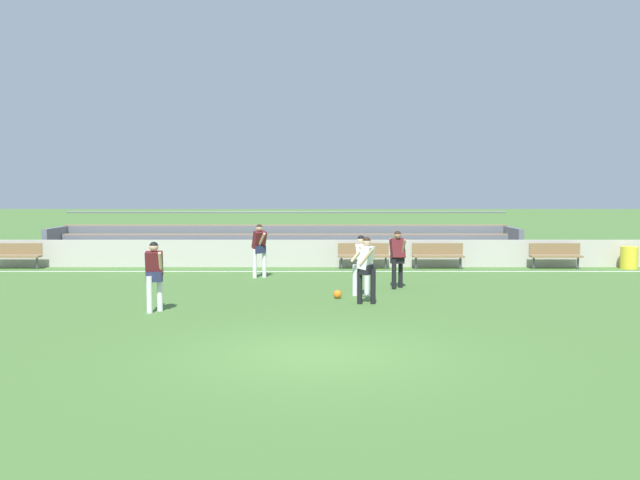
{
  "coord_description": "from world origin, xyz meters",
  "views": [
    {
      "loc": [
        0.08,
        -12.02,
        2.89
      ],
      "look_at": [
        0.15,
        7.81,
        1.39
      ],
      "focal_mm": 39.61,
      "sensor_mm": 36.0,
      "label": 1
    }
  ],
  "objects_px": {
    "bench_far_left": "(552,253)",
    "trash_bin": "(626,258)",
    "player_white_challenging": "(364,264)",
    "soccer_ball": "(335,294)",
    "player_dark_deep_cover": "(257,246)",
    "bench_near_bin": "(435,253)",
    "bleacher_stand": "(282,241)",
    "bench_far_right": "(13,254)",
    "player_dark_dropping_back": "(152,271)",
    "player_dark_wide_right": "(395,254)",
    "bench_centre_sideline": "(361,253)",
    "player_white_wide_left": "(358,260)"
  },
  "relations": [
    {
      "from": "bench_far_left",
      "to": "trash_bin",
      "type": "xyz_separation_m",
      "value": [
        2.62,
        0.03,
        -0.15
      ]
    },
    {
      "from": "player_white_challenging",
      "to": "soccer_ball",
      "type": "xyz_separation_m",
      "value": [
        -0.69,
        0.85,
        -0.88
      ]
    },
    {
      "from": "player_dark_deep_cover",
      "to": "bench_near_bin",
      "type": "bearing_deg",
      "value": 21.64
    },
    {
      "from": "bleacher_stand",
      "to": "bench_far_right",
      "type": "height_order",
      "value": "bleacher_stand"
    },
    {
      "from": "bench_near_bin",
      "to": "player_dark_dropping_back",
      "type": "xyz_separation_m",
      "value": [
        -7.97,
        -8.59,
        0.42
      ]
    },
    {
      "from": "bleacher_stand",
      "to": "bench_far_right",
      "type": "relative_size",
      "value": 10.13
    },
    {
      "from": "bench_near_bin",
      "to": "player_dark_wide_right",
      "type": "bearing_deg",
      "value": -112.16
    },
    {
      "from": "bleacher_stand",
      "to": "player_dark_dropping_back",
      "type": "distance_m",
      "value": 11.96
    },
    {
      "from": "bench_centre_sideline",
      "to": "player_white_wide_left",
      "type": "height_order",
      "value": "player_white_wide_left"
    },
    {
      "from": "player_dark_deep_cover",
      "to": "player_dark_wide_right",
      "type": "bearing_deg",
      "value": -30.01
    },
    {
      "from": "player_dark_wide_right",
      "to": "bleacher_stand",
      "type": "bearing_deg",
      "value": 114.47
    },
    {
      "from": "bench_far_left",
      "to": "bench_far_right",
      "type": "relative_size",
      "value": 1.0
    },
    {
      "from": "player_dark_deep_cover",
      "to": "player_dark_dropping_back",
      "type": "bearing_deg",
      "value": -107.03
    },
    {
      "from": "player_dark_dropping_back",
      "to": "bench_far_right",
      "type": "bearing_deg",
      "value": 128.82
    },
    {
      "from": "bleacher_stand",
      "to": "trash_bin",
      "type": "relative_size",
      "value": 23.21
    },
    {
      "from": "player_white_wide_left",
      "to": "player_dark_deep_cover",
      "type": "relative_size",
      "value": 0.94
    },
    {
      "from": "trash_bin",
      "to": "soccer_ball",
      "type": "xyz_separation_m",
      "value": [
        -10.46,
        -6.63,
        -0.28
      ]
    },
    {
      "from": "soccer_ball",
      "to": "trash_bin",
      "type": "bearing_deg",
      "value": 32.38
    },
    {
      "from": "bench_centre_sideline",
      "to": "player_white_wide_left",
      "type": "bearing_deg",
      "value": -94.16
    },
    {
      "from": "player_dark_wide_right",
      "to": "bench_near_bin",
      "type": "bearing_deg",
      "value": 67.84
    },
    {
      "from": "player_white_challenging",
      "to": "player_dark_dropping_back",
      "type": "distance_m",
      "value": 5.09
    },
    {
      "from": "bleacher_stand",
      "to": "trash_bin",
      "type": "distance_m",
      "value": 12.7
    },
    {
      "from": "bleacher_stand",
      "to": "soccer_ball",
      "type": "relative_size",
      "value": 82.85
    },
    {
      "from": "bench_centre_sideline",
      "to": "trash_bin",
      "type": "bearing_deg",
      "value": 0.19
    },
    {
      "from": "trash_bin",
      "to": "bench_far_left",
      "type": "bearing_deg",
      "value": -179.33
    },
    {
      "from": "bench_centre_sideline",
      "to": "player_dark_wide_right",
      "type": "bearing_deg",
      "value": -82.07
    },
    {
      "from": "trash_bin",
      "to": "player_white_wide_left",
      "type": "relative_size",
      "value": 0.49
    },
    {
      "from": "bench_far_left",
      "to": "player_dark_dropping_back",
      "type": "relative_size",
      "value": 1.1
    },
    {
      "from": "player_white_challenging",
      "to": "bench_far_right",
      "type": "bearing_deg",
      "value": 147.89
    },
    {
      "from": "bench_far_left",
      "to": "bench_far_right",
      "type": "distance_m",
      "value": 19.02
    },
    {
      "from": "trash_bin",
      "to": "player_white_wide_left",
      "type": "xyz_separation_m",
      "value": [
        -9.83,
        -6.21,
        0.56
      ]
    },
    {
      "from": "bleacher_stand",
      "to": "player_dark_wide_right",
      "type": "bearing_deg",
      "value": -65.53
    },
    {
      "from": "player_white_challenging",
      "to": "bench_centre_sideline",
      "type": "bearing_deg",
      "value": 87.03
    },
    {
      "from": "player_dark_wide_right",
      "to": "bench_far_right",
      "type": "bearing_deg",
      "value": 159.65
    },
    {
      "from": "bench_centre_sideline",
      "to": "bench_far_right",
      "type": "distance_m",
      "value": 12.26
    },
    {
      "from": "bleacher_stand",
      "to": "player_dark_dropping_back",
      "type": "relative_size",
      "value": 11.17
    },
    {
      "from": "bench_near_bin",
      "to": "player_dark_dropping_back",
      "type": "height_order",
      "value": "player_dark_dropping_back"
    },
    {
      "from": "bench_near_bin",
      "to": "player_dark_dropping_back",
      "type": "bearing_deg",
      "value": -132.86
    },
    {
      "from": "bench_far_left",
      "to": "bleacher_stand",
      "type": "bearing_deg",
      "value": 162.14
    },
    {
      "from": "bench_centre_sideline",
      "to": "bench_far_right",
      "type": "bearing_deg",
      "value": 180.0
    },
    {
      "from": "bench_centre_sideline",
      "to": "soccer_ball",
      "type": "relative_size",
      "value": 8.18
    },
    {
      "from": "player_dark_dropping_back",
      "to": "bench_far_left",
      "type": "bearing_deg",
      "value": 35.34
    },
    {
      "from": "bench_centre_sideline",
      "to": "bench_far_right",
      "type": "relative_size",
      "value": 1.0
    },
    {
      "from": "bleacher_stand",
      "to": "bench_near_bin",
      "type": "xyz_separation_m",
      "value": [
        5.56,
        -3.12,
        -0.19
      ]
    },
    {
      "from": "bench_far_left",
      "to": "player_dark_wide_right",
      "type": "bearing_deg",
      "value": -141.8
    },
    {
      "from": "trash_bin",
      "to": "player_white_wide_left",
      "type": "bearing_deg",
      "value": -147.72
    },
    {
      "from": "bleacher_stand",
      "to": "player_dark_deep_cover",
      "type": "distance_m",
      "value": 5.57
    },
    {
      "from": "bench_far_right",
      "to": "player_dark_deep_cover",
      "type": "xyz_separation_m",
      "value": [
        8.8,
        -2.41,
        0.48
      ]
    },
    {
      "from": "bench_near_bin",
      "to": "bench_far_right",
      "type": "height_order",
      "value": "same"
    },
    {
      "from": "bench_far_right",
      "to": "player_dark_wide_right",
      "type": "xyz_separation_m",
      "value": [
        12.93,
        -4.79,
        0.43
      ]
    }
  ]
}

